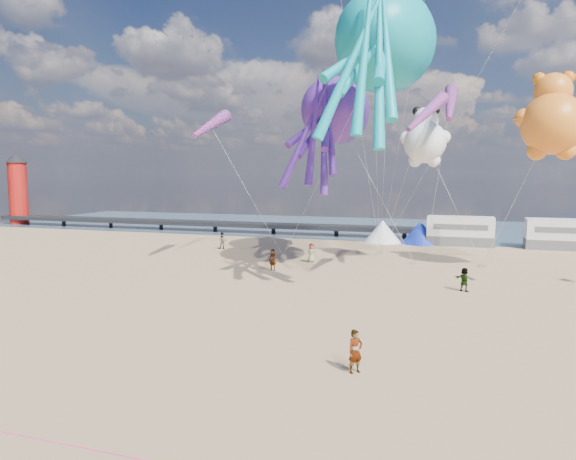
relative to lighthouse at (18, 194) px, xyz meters
The scene contains 25 objects.
ground 71.36m from the lighthouse, 38.16° to the right, with size 120.00×120.00×0.00m, color tan.
water 57.25m from the lighthouse, 11.11° to the left, with size 120.00×120.00×0.00m, color #39576D.
pier 28.22m from the lighthouse, ahead, with size 60.00×3.00×0.50m, color black.
lighthouse is the anchor object (origin of this frame).
motorhome_0 62.20m from the lighthouse, ahead, with size 6.60×2.50×3.00m, color silver.
motorhome_1 71.67m from the lighthouse, ahead, with size 6.60×2.50×3.00m, color silver.
tent_white 54.25m from the lighthouse, ahead, with size 4.00×4.00×2.40m, color white.
tent_blue 58.23m from the lighthouse, ahead, with size 4.00×4.00×2.40m, color #1933CC.
standing_person 71.35m from the lighthouse, 35.55° to the right, with size 0.60×0.40×1.65m, color tan.
beachgoer_0 53.56m from the lighthouse, 20.52° to the right, with size 0.59×0.39×1.61m, color #7F6659.
beachgoer_1 42.37m from the lighthouse, 19.72° to the right, with size 0.82×0.53×1.68m, color #7F6659.
beachgoer_4 67.44m from the lighthouse, 22.75° to the right, with size 0.89×0.37×1.52m, color #7F6659.
beachgoer_5 53.58m from the lighthouse, 25.66° to the right, with size 1.53×0.49×1.65m, color #7F6659.
sandbag_a 50.23m from the lighthouse, 20.04° to the right, with size 0.50×0.35×0.22m, color gray.
sandbag_b 60.92m from the lighthouse, 16.26° to the right, with size 0.50×0.35×0.22m, color gray.
sandbag_c 65.93m from the lighthouse, 14.74° to the right, with size 0.50×0.35×0.22m, color gray.
sandbag_d 60.38m from the lighthouse, 11.55° to the right, with size 0.50×0.35×0.22m, color gray.
sandbag_e 56.52m from the lighthouse, 12.84° to the right, with size 0.50×0.35×0.22m, color gray.
kite_octopus_teal 62.17m from the lighthouse, 22.35° to the right, with size 5.04×11.75×13.43m, color #0D9FAB, non-canonical shape.
kite_octopus_purple 54.01m from the lighthouse, 16.45° to the right, with size 4.67×10.89×12.44m, color #58259B, non-canonical shape.
kite_panda 61.66m from the lighthouse, 16.37° to the right, with size 4.04×3.80×5.71m, color white, non-canonical shape.
kite_teddy_orange 70.63m from the lighthouse, 15.45° to the right, with size 5.30×4.98×7.48m, color orange, non-canonical shape.
windsock_left 48.43m from the lighthouse, 27.47° to the right, with size 1.10×6.09×6.09m, color red, non-canonical shape.
windsock_mid 64.72m from the lighthouse, 18.79° to the right, with size 1.00×6.68×6.68m, color red, non-canonical shape.
windsock_right 64.78m from the lighthouse, 22.78° to the right, with size 0.90×5.13×5.13m, color red, non-canonical shape.
Camera 1 is at (5.29, -15.83, 7.43)m, focal length 32.00 mm.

